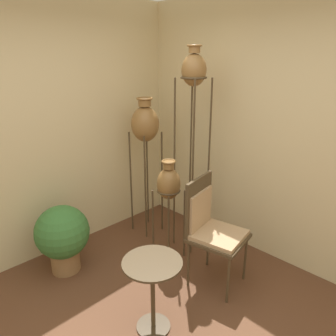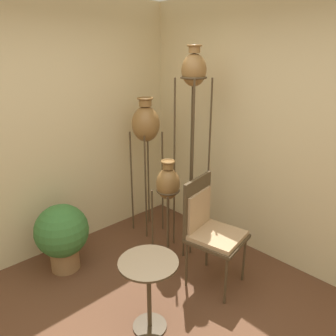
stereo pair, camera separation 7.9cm
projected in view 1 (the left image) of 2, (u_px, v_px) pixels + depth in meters
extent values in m
cube|color=beige|center=(19.00, 137.00, 3.18)|extent=(7.67, 0.06, 2.70)
cube|color=beige|center=(291.00, 137.00, 3.17)|extent=(0.06, 7.67, 2.70)
cylinder|color=#473823|center=(193.00, 174.00, 3.37)|extent=(0.02, 0.02, 1.89)
cylinder|color=#473823|center=(208.00, 168.00, 3.54)|extent=(0.02, 0.02, 1.89)
cylinder|color=#473823|center=(174.00, 168.00, 3.54)|extent=(0.02, 0.02, 1.89)
cylinder|color=#473823|center=(190.00, 162.00, 3.72)|extent=(0.02, 0.02, 1.89)
torus|color=#473823|center=(194.00, 78.00, 3.23)|extent=(0.27, 0.27, 0.02)
ellipsoid|color=olive|center=(194.00, 70.00, 3.20)|extent=(0.25, 0.25, 0.31)
cylinder|color=olive|center=(194.00, 49.00, 3.14)|extent=(0.11, 0.11, 0.07)
torus|color=olive|center=(195.00, 46.00, 3.13)|extent=(0.15, 0.15, 0.02)
cylinder|color=#473823|center=(145.00, 189.00, 3.78)|extent=(0.02, 0.02, 1.26)
cylinder|color=#473823|center=(162.00, 183.00, 3.96)|extent=(0.02, 0.02, 1.26)
cylinder|color=#473823|center=(131.00, 183.00, 3.96)|extent=(0.02, 0.02, 1.26)
cylinder|color=#473823|center=(147.00, 177.00, 4.14)|extent=(0.02, 0.02, 1.26)
torus|color=#473823|center=(145.00, 132.00, 3.75)|extent=(0.27, 0.27, 0.02)
ellipsoid|color=olive|center=(145.00, 124.00, 3.72)|extent=(0.32, 0.32, 0.41)
cylinder|color=olive|center=(145.00, 102.00, 3.64)|extent=(0.14, 0.14, 0.09)
torus|color=olive|center=(144.00, 98.00, 3.62)|extent=(0.19, 0.19, 0.02)
cylinder|color=#473823|center=(169.00, 232.00, 3.33)|extent=(0.02, 0.02, 0.78)
cylinder|color=#473823|center=(184.00, 224.00, 3.49)|extent=(0.02, 0.02, 0.78)
cylinder|color=#473823|center=(153.00, 224.00, 3.49)|extent=(0.02, 0.02, 0.78)
cylinder|color=#473823|center=(169.00, 217.00, 3.65)|extent=(0.02, 0.02, 0.78)
torus|color=#473823|center=(169.00, 190.00, 3.36)|extent=(0.24, 0.24, 0.02)
ellipsoid|color=olive|center=(169.00, 184.00, 3.34)|extent=(0.24, 0.24, 0.33)
cylinder|color=olive|center=(169.00, 165.00, 3.27)|extent=(0.11, 0.11, 0.08)
torus|color=olive|center=(169.00, 161.00, 3.26)|extent=(0.15, 0.15, 0.02)
cylinder|color=#473823|center=(228.00, 280.00, 2.87)|extent=(0.02, 0.02, 0.48)
cylinder|color=#473823|center=(245.00, 258.00, 3.17)|extent=(0.02, 0.02, 0.48)
cylinder|color=#473823|center=(188.00, 264.00, 3.09)|extent=(0.02, 0.02, 0.48)
cylinder|color=#473823|center=(208.00, 245.00, 3.39)|extent=(0.02, 0.02, 0.48)
cube|color=#473823|center=(219.00, 238.00, 3.04)|extent=(0.54, 0.56, 0.03)
cube|color=tan|center=(219.00, 235.00, 3.03)|extent=(0.50, 0.51, 0.04)
cube|color=#473823|center=(198.00, 204.00, 3.07)|extent=(0.44, 0.11, 0.54)
cube|color=tan|center=(201.00, 210.00, 3.07)|extent=(0.37, 0.09, 0.38)
cylinder|color=#473823|center=(153.00, 326.00, 2.68)|extent=(0.28, 0.28, 0.01)
cylinder|color=#473823|center=(153.00, 296.00, 2.58)|extent=(0.04, 0.04, 0.60)
cylinder|color=#473823|center=(152.00, 263.00, 2.48)|extent=(0.46, 0.46, 0.02)
cylinder|color=olive|center=(66.00, 259.00, 3.35)|extent=(0.29, 0.29, 0.24)
torus|color=olive|center=(64.00, 249.00, 3.31)|extent=(0.32, 0.32, 0.02)
sphere|color=#387033|center=(62.00, 232.00, 3.25)|extent=(0.54, 0.54, 0.54)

